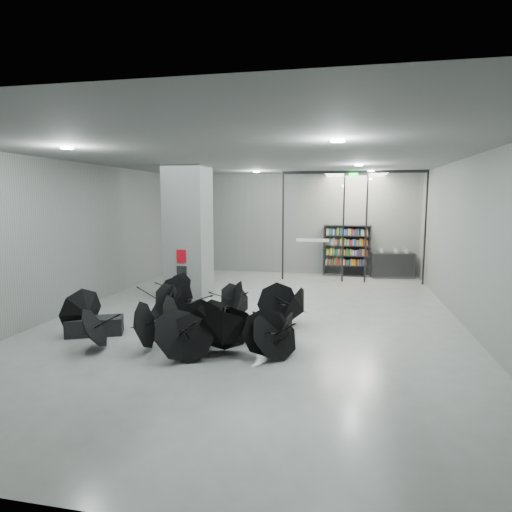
% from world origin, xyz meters
% --- Properties ---
extents(room, '(14.00, 14.02, 4.01)m').
position_xyz_m(room, '(0.00, 0.00, 2.84)').
color(room, gray).
rests_on(room, ground).
extents(column, '(1.20, 1.20, 4.00)m').
position_xyz_m(column, '(-2.50, 2.00, 2.00)').
color(column, slate).
rests_on(column, ground).
extents(fire_cabinet, '(0.28, 0.04, 0.38)m').
position_xyz_m(fire_cabinet, '(-2.50, 1.38, 1.35)').
color(fire_cabinet, '#A50A07').
rests_on(fire_cabinet, column).
extents(info_panel, '(0.30, 0.03, 0.42)m').
position_xyz_m(info_panel, '(-2.50, 1.38, 0.85)').
color(info_panel, black).
rests_on(info_panel, column).
extents(exit_sign, '(0.30, 0.06, 0.15)m').
position_xyz_m(exit_sign, '(2.40, 5.30, 3.82)').
color(exit_sign, '#0CE533').
rests_on(exit_sign, room).
extents(glass_partition, '(5.06, 0.08, 4.00)m').
position_xyz_m(glass_partition, '(2.39, 5.50, 2.18)').
color(glass_partition, silver).
rests_on(glass_partition, ground).
extents(bench, '(1.31, 0.95, 0.39)m').
position_xyz_m(bench, '(-3.27, -1.98, 0.19)').
color(bench, black).
rests_on(bench, ground).
extents(bookshelf, '(1.82, 0.45, 1.99)m').
position_xyz_m(bookshelf, '(2.25, 6.75, 0.99)').
color(bookshelf, black).
rests_on(bookshelf, ground).
extents(shop_counter, '(1.68, 0.86, 0.96)m').
position_xyz_m(shop_counter, '(3.97, 6.71, 0.48)').
color(shop_counter, black).
rests_on(shop_counter, ground).
extents(umbrella_cluster, '(5.71, 4.91, 1.33)m').
position_xyz_m(umbrella_cluster, '(-0.95, -1.51, 0.30)').
color(umbrella_cluster, black).
rests_on(umbrella_cluster, ground).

